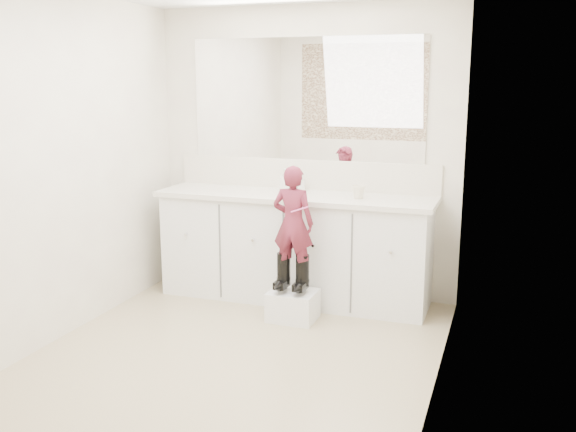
% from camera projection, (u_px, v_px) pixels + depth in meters
% --- Properties ---
extents(floor, '(3.00, 3.00, 0.00)m').
position_uv_depth(floor, '(235.00, 355.00, 4.26)').
color(floor, '#978163').
rests_on(floor, ground).
extents(wall_back, '(2.60, 0.00, 2.60)m').
position_uv_depth(wall_back, '(305.00, 152.00, 5.40)').
color(wall_back, beige).
rests_on(wall_back, floor).
extents(wall_front, '(2.60, 0.00, 2.60)m').
position_uv_depth(wall_front, '(82.00, 228.00, 2.63)').
color(wall_front, beige).
rests_on(wall_front, floor).
extents(wall_left, '(0.00, 3.00, 3.00)m').
position_uv_depth(wall_left, '(60.00, 168.00, 4.44)').
color(wall_left, beige).
rests_on(wall_left, floor).
extents(wall_right, '(0.00, 3.00, 3.00)m').
position_uv_depth(wall_right, '(444.00, 188.00, 3.59)').
color(wall_right, beige).
rests_on(wall_right, floor).
extents(vanity_cabinet, '(2.20, 0.55, 0.85)m').
position_uv_depth(vanity_cabinet, '(295.00, 249.00, 5.30)').
color(vanity_cabinet, silver).
rests_on(vanity_cabinet, floor).
extents(countertop, '(2.28, 0.58, 0.04)m').
position_uv_depth(countertop, '(294.00, 196.00, 5.20)').
color(countertop, beige).
rests_on(countertop, vanity_cabinet).
extents(backsplash, '(2.28, 0.03, 0.25)m').
position_uv_depth(backsplash, '(305.00, 174.00, 5.42)').
color(backsplash, beige).
rests_on(backsplash, countertop).
extents(mirror, '(2.00, 0.02, 1.00)m').
position_uv_depth(mirror, '(305.00, 99.00, 5.30)').
color(mirror, white).
rests_on(mirror, wall_back).
extents(dot_panel, '(2.00, 0.01, 1.20)m').
position_uv_depth(dot_panel, '(76.00, 117.00, 2.55)').
color(dot_panel, '#472819').
rests_on(dot_panel, wall_front).
extents(faucet, '(0.08, 0.08, 0.10)m').
position_uv_depth(faucet, '(301.00, 185.00, 5.34)').
color(faucet, silver).
rests_on(faucet, countertop).
extents(cup, '(0.14, 0.14, 0.10)m').
position_uv_depth(cup, '(358.00, 192.00, 4.99)').
color(cup, beige).
rests_on(cup, countertop).
extents(soap_bottle, '(0.11, 0.11, 0.19)m').
position_uv_depth(soap_bottle, '(285.00, 180.00, 5.29)').
color(soap_bottle, silver).
rests_on(soap_bottle, countertop).
extents(step_stool, '(0.36, 0.30, 0.23)m').
position_uv_depth(step_stool, '(293.00, 305.00, 4.88)').
color(step_stool, white).
rests_on(step_stool, floor).
extents(boot_left, '(0.11, 0.20, 0.29)m').
position_uv_depth(boot_left, '(284.00, 272.00, 4.85)').
color(boot_left, black).
rests_on(boot_left, step_stool).
extents(boot_right, '(0.11, 0.20, 0.29)m').
position_uv_depth(boot_right, '(302.00, 274.00, 4.80)').
color(boot_right, black).
rests_on(boot_right, step_stool).
extents(toddler, '(0.32, 0.21, 0.86)m').
position_uv_depth(toddler, '(293.00, 223.00, 4.75)').
color(toddler, '#9E3049').
rests_on(toddler, step_stool).
extents(toothbrush, '(0.14, 0.01, 0.06)m').
position_uv_depth(toothbrush, '(300.00, 209.00, 4.65)').
color(toothbrush, '#E358A3').
rests_on(toothbrush, toddler).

